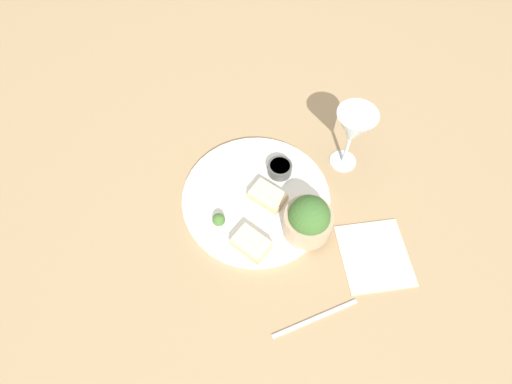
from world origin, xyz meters
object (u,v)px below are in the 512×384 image
cheese_toast_near (251,243)px  wine_glass (353,129)px  cheese_toast_far (268,196)px  sauce_ramekin (280,168)px  fork (315,318)px  salad_bowl (308,219)px  napkin (375,255)px

cheese_toast_near → wine_glass: (-0.02, 0.32, 0.10)m
cheese_toast_far → wine_glass: 0.24m
sauce_ramekin → wine_glass: bearing=61.9°
cheese_toast_far → fork: size_ratio=0.50×
salad_bowl → fork: (0.15, -0.12, -0.06)m
cheese_toast_near → fork: size_ratio=0.48×
fork → sauce_ramekin: bearing=148.1°
wine_glass → fork: size_ratio=0.98×
sauce_ramekin → fork: (0.29, -0.18, -0.03)m
cheese_toast_far → sauce_ramekin: bearing=116.0°
napkin → fork: size_ratio=1.18×
cheese_toast_far → fork: (0.26, -0.11, -0.02)m
salad_bowl → cheese_toast_far: salad_bowl is taller
napkin → fork: (0.01, -0.19, 0.00)m
cheese_toast_far → fork: bearing=-23.2°
cheese_toast_near → fork: cheese_toast_near is taller
napkin → cheese_toast_far: bearing=-162.4°
sauce_ramekin → wine_glass: size_ratio=0.33×
cheese_toast_near → wine_glass: size_ratio=0.50×
salad_bowl → sauce_ramekin: salad_bowl is taller
cheese_toast_far → napkin: bearing=17.6°
wine_glass → napkin: bearing=-32.7°
cheese_toast_far → napkin: cheese_toast_far is taller
wine_glass → fork: bearing=-56.4°
sauce_ramekin → cheese_toast_near: (0.10, -0.18, -0.00)m
sauce_ramekin → wine_glass: 0.19m
napkin → wine_glass: bearing=147.3°
fork → cheese_toast_far: bearing=156.8°
cheese_toast_near → salad_bowl: bearing=66.3°
cheese_toast_far → fork: cheese_toast_far is taller
cheese_toast_near → fork: bearing=-1.7°
cheese_toast_far → wine_glass: (0.04, 0.21, 0.10)m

